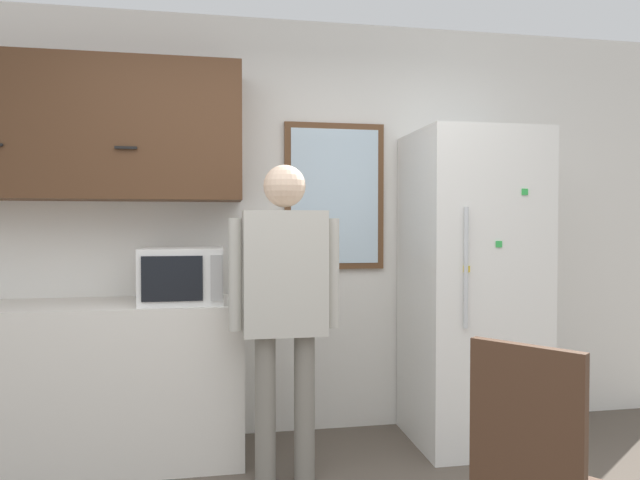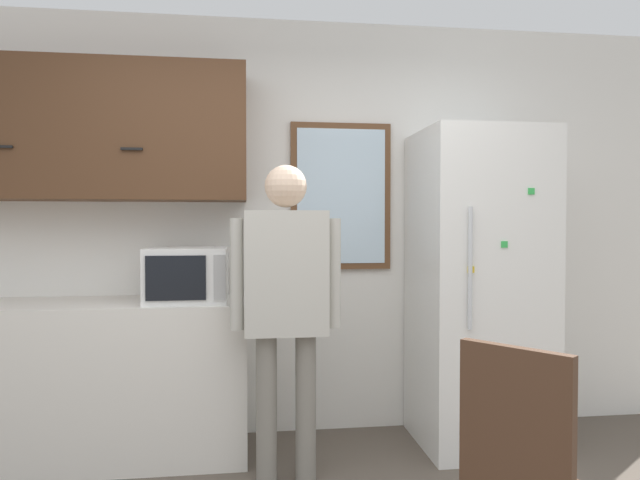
# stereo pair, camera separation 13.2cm
# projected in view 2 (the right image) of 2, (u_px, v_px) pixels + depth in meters

# --- Properties ---
(back_wall) EXTENTS (6.00, 0.06, 2.70)m
(back_wall) POSITION_uv_depth(u_px,v_px,m) (280.00, 227.00, 3.76)
(back_wall) COLOR white
(back_wall) RESTS_ON ground_plane
(counter) EXTENTS (1.98, 0.60, 0.92)m
(counter) POSITION_uv_depth(u_px,v_px,m) (75.00, 381.00, 3.30)
(counter) COLOR silver
(counter) RESTS_ON ground_plane
(upper_cabinets) EXTENTS (1.98, 0.40, 0.81)m
(upper_cabinets) POSITION_uv_depth(u_px,v_px,m) (78.00, 132.00, 3.37)
(upper_cabinets) COLOR #51331E
(microwave) EXTENTS (0.46, 0.42, 0.31)m
(microwave) POSITION_uv_depth(u_px,v_px,m) (187.00, 275.00, 3.32)
(microwave) COLOR white
(microwave) RESTS_ON counter
(person) EXTENTS (0.58, 0.22, 1.68)m
(person) POSITION_uv_depth(u_px,v_px,m) (286.00, 289.00, 3.01)
(person) COLOR gray
(person) RESTS_ON ground_plane
(refrigerator) EXTENTS (0.74, 0.74, 1.94)m
(refrigerator) POSITION_uv_depth(u_px,v_px,m) (478.00, 288.00, 3.54)
(refrigerator) COLOR white
(refrigerator) RESTS_ON ground_plane
(chair) EXTENTS (0.58, 0.58, 0.97)m
(chair) POSITION_uv_depth(u_px,v_px,m) (528.00, 477.00, 1.92)
(chair) COLOR #472D1E
(chair) RESTS_ON ground_plane
(window) EXTENTS (0.67, 0.05, 0.96)m
(window) POSITION_uv_depth(u_px,v_px,m) (341.00, 196.00, 3.76)
(window) COLOR brown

